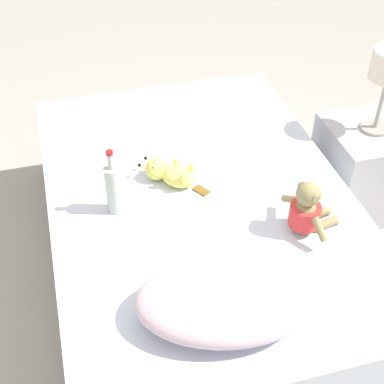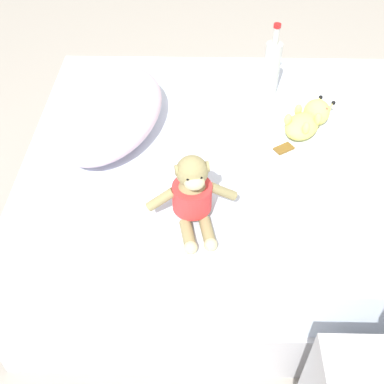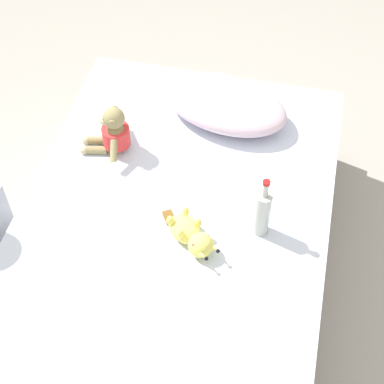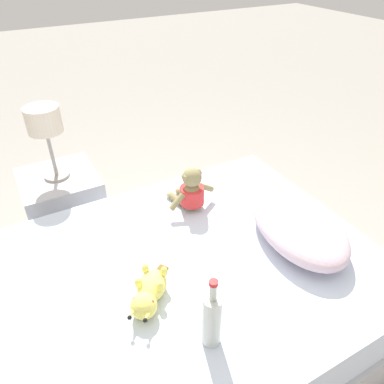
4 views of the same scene
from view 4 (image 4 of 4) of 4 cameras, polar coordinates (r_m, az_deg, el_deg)
ground_plane at (r=1.96m, az=-3.76°, el=-22.05°), size 16.00×16.00×0.00m
bed at (r=1.76m, az=-4.06°, el=-17.82°), size 1.30×1.91×0.48m
pillow at (r=1.75m, az=16.03°, el=-4.77°), size 0.66×0.48×0.16m
plush_monkey at (r=1.85m, az=-0.22°, el=0.06°), size 0.24×0.29×0.24m
plush_yellow_creature at (r=1.45m, az=-6.69°, el=-15.25°), size 0.28×0.26×0.10m
glass_bottle at (r=1.29m, az=3.07°, el=-19.00°), size 0.07×0.07×0.30m
nightstand at (r=2.40m, az=-18.87°, el=-2.69°), size 0.43×0.43×0.50m
bedside_lamp at (r=2.12m, az=-21.78°, el=9.71°), size 0.18×0.18×0.42m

